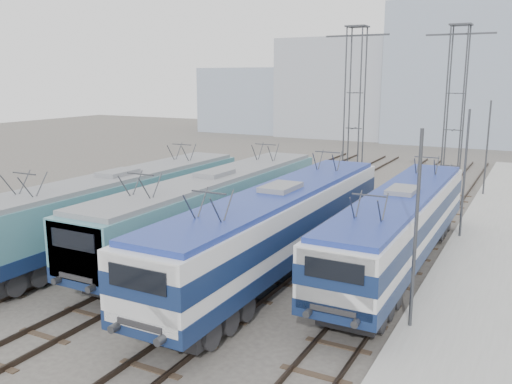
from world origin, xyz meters
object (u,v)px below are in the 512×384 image
object	(u,v)px
locomotive_center_left	(213,205)
catenary_tower_west	(354,105)
locomotive_far_right	(400,223)
catenary_tower_east	(455,106)
locomotive_center_right	(278,223)
mast_front	(416,235)
mast_rear	(487,150)
mast_mid	(464,177)
locomotive_far_left	(116,204)

from	to	relation	value
locomotive_center_left	catenary_tower_west	size ratio (longest dim) A/B	1.55
locomotive_far_right	catenary_tower_east	distance (m)	16.61
catenary_tower_west	catenary_tower_east	bearing A→B (deg)	17.10
locomotive_center_right	mast_front	size ratio (longest dim) A/B	2.70
locomotive_center_right	mast_rear	distance (m)	22.09
mast_mid	locomotive_far_left	bearing A→B (deg)	-148.76
locomotive_center_left	catenary_tower_west	distance (m)	16.09
catenary_tower_west	mast_mid	xyz separation A→B (m)	(8.60, -8.00, -3.14)
locomotive_center_left	mast_mid	size ratio (longest dim) A/B	2.67
locomotive_far_right	catenary_tower_west	world-z (taller)	catenary_tower_west
mast_mid	locomotive_center_left	bearing A→B (deg)	-145.94
catenary_tower_west	mast_mid	world-z (taller)	catenary_tower_west
locomotive_far_left	locomotive_center_right	world-z (taller)	locomotive_center_right
locomotive_far_left	locomotive_far_right	distance (m)	13.90
locomotive_far_right	locomotive_center_left	bearing A→B (deg)	-171.66
mast_mid	mast_rear	bearing A→B (deg)	90.00
locomotive_far_right	catenary_tower_east	bearing A→B (deg)	90.89
locomotive_center_right	mast_front	xyz separation A→B (m)	(6.35, -2.87, 1.10)
locomotive_far_left	mast_rear	distance (m)	26.29
locomotive_center_right	locomotive_far_right	bearing A→B (deg)	34.68
locomotive_center_right	mast_mid	bearing A→B (deg)	55.18
locomotive_center_right	locomotive_far_right	xyz separation A→B (m)	(4.50, 3.11, -0.15)
mast_mid	mast_rear	xyz separation A→B (m)	(0.00, 12.00, 0.00)
locomotive_far_left	locomotive_center_right	xyz separation A→B (m)	(9.00, 0.18, 0.10)
locomotive_far_right	catenary_tower_east	world-z (taller)	catenary_tower_east
mast_mid	locomotive_center_right	bearing A→B (deg)	-124.82
locomotive_far_right	mast_rear	bearing A→B (deg)	84.14
locomotive_center_left	mast_mid	distance (m)	13.15
mast_front	mast_rear	size ratio (longest dim) A/B	1.00
locomotive_far_right	locomotive_far_left	bearing A→B (deg)	-166.28
locomotive_center_left	locomotive_far_right	size ratio (longest dim) A/B	1.06
catenary_tower_west	mast_rear	world-z (taller)	catenary_tower_west
locomotive_center_left	catenary_tower_east	size ratio (longest dim) A/B	1.55
mast_mid	locomotive_far_right	bearing A→B (deg)	-107.09
locomotive_center_right	catenary_tower_west	world-z (taller)	catenary_tower_west
mast_front	locomotive_far_right	bearing A→B (deg)	107.18
mast_rear	catenary_tower_east	bearing A→B (deg)	-136.40
locomotive_center_right	mast_front	world-z (taller)	mast_front
mast_front	locomotive_center_left	bearing A→B (deg)	156.73
locomotive_far_left	locomotive_far_right	xyz separation A→B (m)	(13.50, 3.29, -0.05)
mast_mid	mast_rear	distance (m)	12.00
locomotive_center_left	mast_mid	xyz separation A→B (m)	(10.85, 7.33, 1.18)
locomotive_far_left	mast_mid	xyz separation A→B (m)	(15.35, 9.31, 1.20)
locomotive_far_left	catenary_tower_east	bearing A→B (deg)	55.54
locomotive_far_left	locomotive_center_left	distance (m)	4.91
mast_front	locomotive_far_left	bearing A→B (deg)	170.06
locomotive_center_left	catenary_tower_east	world-z (taller)	catenary_tower_east
locomotive_center_right	locomotive_center_left	bearing A→B (deg)	158.26
catenary_tower_west	mast_front	bearing A→B (deg)	-66.73
locomotive_center_right	mast_mid	world-z (taller)	mast_mid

